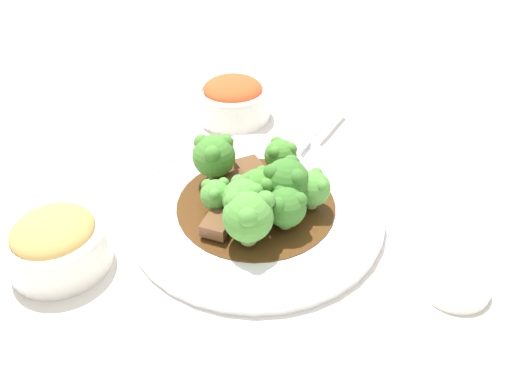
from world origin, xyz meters
name	(u,v)px	position (x,y,z in m)	size (l,w,h in m)	color
ground_plane	(256,214)	(0.00, 0.00, 0.00)	(4.00, 4.00, 0.00)	silver
main_plate	(256,207)	(0.00, 0.00, 0.01)	(0.31, 0.31, 0.02)	white
beef_strip_0	(230,187)	(0.03, -0.02, 0.03)	(0.07, 0.06, 0.01)	#56331E
beef_strip_1	(296,182)	(-0.05, -0.02, 0.03)	(0.04, 0.05, 0.01)	#56331E
beef_strip_2	(255,175)	(-0.01, -0.04, 0.03)	(0.05, 0.07, 0.01)	brown
beef_strip_3	(219,221)	(0.05, 0.03, 0.03)	(0.05, 0.06, 0.02)	brown
broccoli_floret_0	(313,188)	(-0.06, 0.02, 0.05)	(0.04, 0.04, 0.05)	#8EB756
broccoli_floret_1	(243,198)	(0.02, 0.03, 0.05)	(0.05, 0.05, 0.05)	#8EB756
broccoli_floret_2	(216,194)	(0.05, 0.01, 0.04)	(0.04, 0.04, 0.04)	#8EB756
broccoli_floret_3	(258,187)	(0.00, 0.01, 0.05)	(0.04, 0.04, 0.05)	#8EB756
broccoli_floret_4	(286,206)	(-0.03, 0.05, 0.05)	(0.05, 0.05, 0.05)	#7FA84C
broccoli_floret_5	(248,216)	(0.02, 0.06, 0.06)	(0.05, 0.05, 0.06)	#7FA84C
broccoli_floret_6	(286,180)	(-0.03, 0.01, 0.06)	(0.05, 0.05, 0.06)	#7FA84C
broccoli_floret_7	(280,155)	(-0.04, -0.05, 0.05)	(0.04, 0.04, 0.05)	#8EB756
broccoli_floret_8	(214,155)	(0.04, -0.05, 0.06)	(0.05, 0.05, 0.06)	#7FA84C
serving_spoon	(293,157)	(-0.06, -0.08, 0.03)	(0.16, 0.19, 0.01)	silver
side_bowl_kimchi	(233,99)	(-0.01, -0.24, 0.03)	(0.12, 0.12, 0.06)	white
side_bowl_appetizer	(56,242)	(0.22, 0.04, 0.03)	(0.11, 0.11, 0.06)	white
sauce_dish	(454,282)	(-0.18, 0.15, 0.01)	(0.07, 0.07, 0.01)	white
paper_napkin	(385,373)	(-0.07, 0.23, 0.00)	(0.13, 0.10, 0.01)	white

